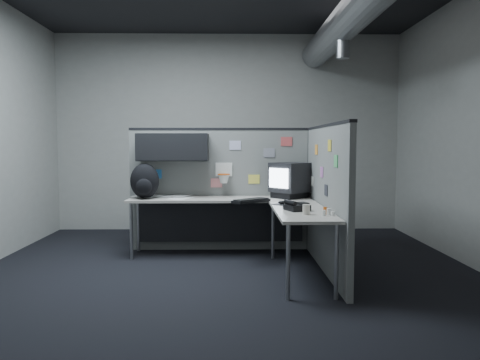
{
  "coord_description": "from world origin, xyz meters",
  "views": [
    {
      "loc": [
        0.04,
        -4.93,
        1.41
      ],
      "look_at": [
        0.15,
        0.35,
        1.01
      ],
      "focal_mm": 35.0,
      "sensor_mm": 36.0,
      "label": 1
    }
  ],
  "objects_px": {
    "keyboard": "(251,200)",
    "desk": "(239,210)",
    "monitor": "(290,180)",
    "backpack": "(145,181)",
    "phone": "(296,207)"
  },
  "relations": [
    {
      "from": "desk",
      "to": "keyboard",
      "type": "bearing_deg",
      "value": -47.66
    },
    {
      "from": "monitor",
      "to": "backpack",
      "type": "bearing_deg",
      "value": -174.92
    },
    {
      "from": "keyboard",
      "to": "backpack",
      "type": "distance_m",
      "value": 1.4
    },
    {
      "from": "phone",
      "to": "backpack",
      "type": "xyz_separation_m",
      "value": [
        -1.76,
        1.09,
        0.18
      ]
    },
    {
      "from": "desk",
      "to": "phone",
      "type": "height_order",
      "value": "phone"
    },
    {
      "from": "monitor",
      "to": "backpack",
      "type": "height_order",
      "value": "monitor"
    },
    {
      "from": "desk",
      "to": "monitor",
      "type": "height_order",
      "value": "monitor"
    },
    {
      "from": "phone",
      "to": "backpack",
      "type": "height_order",
      "value": "backpack"
    },
    {
      "from": "keyboard",
      "to": "phone",
      "type": "distance_m",
      "value": 0.82
    },
    {
      "from": "monitor",
      "to": "phone",
      "type": "height_order",
      "value": "monitor"
    },
    {
      "from": "keyboard",
      "to": "desk",
      "type": "bearing_deg",
      "value": 137.75
    },
    {
      "from": "monitor",
      "to": "backpack",
      "type": "relative_size",
      "value": 1.25
    },
    {
      "from": "backpack",
      "to": "monitor",
      "type": "bearing_deg",
      "value": 14.89
    },
    {
      "from": "desk",
      "to": "monitor",
      "type": "bearing_deg",
      "value": 24.87
    },
    {
      "from": "keyboard",
      "to": "backpack",
      "type": "relative_size",
      "value": 1.07
    }
  ]
}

